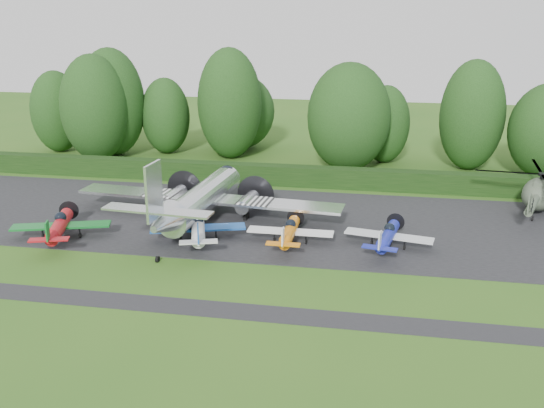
% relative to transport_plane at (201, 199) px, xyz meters
% --- Properties ---
extents(ground, '(160.00, 160.00, 0.00)m').
position_rel_transport_plane_xyz_m(ground, '(5.04, -8.65, -2.08)').
color(ground, '#2A5718').
rests_on(ground, ground).
extents(apron, '(70.00, 18.00, 0.01)m').
position_rel_transport_plane_xyz_m(apron, '(5.04, 1.35, -2.08)').
color(apron, black).
rests_on(apron, ground).
extents(taxiway_verge, '(70.00, 2.00, 0.00)m').
position_rel_transport_plane_xyz_m(taxiway_verge, '(5.04, -14.65, -2.08)').
color(taxiway_verge, black).
rests_on(taxiway_verge, ground).
extents(hedgerow, '(90.00, 1.60, 2.00)m').
position_rel_transport_plane_xyz_m(hedgerow, '(5.04, 12.35, -2.08)').
color(hedgerow, black).
rests_on(hedgerow, ground).
extents(transport_plane, '(23.28, 17.85, 7.46)m').
position_rel_transport_plane_xyz_m(transport_plane, '(0.00, 0.00, 0.00)').
color(transport_plane, silver).
rests_on(transport_plane, ground).
extents(light_plane_red, '(7.47, 7.85, 2.87)m').
position_rel_transport_plane_xyz_m(light_plane_red, '(-9.63, -5.80, -0.88)').
color(light_plane_red, '#A70F16').
rests_on(light_plane_red, ground).
extents(light_plane_white, '(7.27, 7.64, 2.79)m').
position_rel_transport_plane_xyz_m(light_plane_white, '(0.99, -4.37, -0.92)').
color(light_plane_white, silver).
rests_on(light_plane_white, ground).
extents(light_plane_orange, '(6.57, 6.91, 2.52)m').
position_rel_transport_plane_xyz_m(light_plane_orange, '(7.93, -3.59, -1.03)').
color(light_plane_orange, orange).
rests_on(light_plane_orange, ground).
extents(light_plane_blue, '(6.59, 6.93, 2.53)m').
position_rel_transport_plane_xyz_m(light_plane_blue, '(15.24, -3.18, -1.03)').
color(light_plane_blue, '#182195').
rests_on(light_plane_blue, ground).
extents(helicopter, '(10.97, 12.85, 3.53)m').
position_rel_transport_plane_xyz_m(helicopter, '(28.29, 7.80, -0.18)').
color(helicopter, '#3D4938').
rests_on(helicopter, ground).
extents(tree_1, '(8.99, 8.99, 11.73)m').
position_rel_transport_plane_xyz_m(tree_1, '(10.90, 19.44, 3.78)').
color(tree_1, black).
rests_on(tree_1, ground).
extents(tree_2, '(7.46, 7.46, 12.90)m').
position_rel_transport_plane_xyz_m(tree_2, '(-3.12, 22.70, 4.36)').
color(tree_2, black).
rests_on(tree_2, ground).
extents(tree_4, '(6.94, 6.94, 12.00)m').
position_rel_transport_plane_xyz_m(tree_4, '(24.07, 22.16, 3.91)').
color(tree_4, black).
rests_on(tree_4, ground).
extents(tree_5, '(6.23, 6.23, 9.96)m').
position_rel_transport_plane_xyz_m(tree_5, '(-24.79, 22.19, 2.89)').
color(tree_5, black).
rests_on(tree_5, ground).
extents(tree_7, '(5.54, 5.54, 8.88)m').
position_rel_transport_plane_xyz_m(tree_7, '(14.87, 23.67, 2.34)').
color(tree_7, black).
rests_on(tree_7, ground).
extents(tree_8, '(7.84, 7.84, 12.78)m').
position_rel_transport_plane_xyz_m(tree_8, '(-17.27, 21.59, 4.30)').
color(tree_8, black).
rests_on(tree_8, ground).
extents(tree_9, '(5.83, 5.83, 9.19)m').
position_rel_transport_plane_xyz_m(tree_9, '(-11.41, 23.73, 2.50)').
color(tree_9, black).
rests_on(tree_9, ground).
extents(tree_10, '(9.16, 9.16, 9.43)m').
position_rel_transport_plane_xyz_m(tree_10, '(-3.29, 27.64, 2.63)').
color(tree_10, black).
rests_on(tree_10, ground).
extents(tree_11, '(7.77, 7.77, 12.27)m').
position_rel_transport_plane_xyz_m(tree_11, '(-18.12, 18.84, 4.04)').
color(tree_11, black).
rests_on(tree_11, ground).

